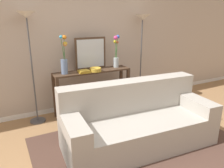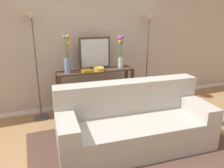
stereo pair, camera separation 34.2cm
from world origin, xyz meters
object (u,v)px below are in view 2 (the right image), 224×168
at_px(book_stack, 87,71).
at_px(wall_mirror, 95,53).
at_px(floor_lamp_left, 33,37).
at_px(floor_lamp_right, 148,35).
at_px(vase_tall_flowers, 68,58).
at_px(fruit_bowl, 99,69).
at_px(couch, 134,125).
at_px(book_row_under_console, 73,112).
at_px(console_table, 96,83).
at_px(vase_short_flowers, 121,54).

bearing_deg(book_stack, wall_mirror, 45.43).
distance_m(floor_lamp_left, floor_lamp_right, 2.13).
height_order(vase_tall_flowers, fruit_bowl, vase_tall_flowers).
distance_m(couch, book_row_under_console, 1.44).
bearing_deg(vase_tall_flowers, fruit_bowl, -8.94).
xyz_separation_m(console_table, vase_tall_flowers, (-0.50, -0.01, 0.50)).
xyz_separation_m(console_table, floor_lamp_left, (-1.01, 0.09, 0.88)).
distance_m(floor_lamp_left, vase_short_flowers, 1.57).
height_order(vase_tall_flowers, book_row_under_console, vase_tall_flowers).
bearing_deg(couch, floor_lamp_right, 54.26).
relative_size(console_table, wall_mirror, 2.39).
xyz_separation_m(vase_short_flowers, book_stack, (-0.71, -0.13, -0.24)).
distance_m(console_table, book_stack, 0.36).
relative_size(console_table, floor_lamp_left, 0.77).
relative_size(vase_short_flowers, book_row_under_console, 2.58).
distance_m(book_stack, book_row_under_console, 0.84).
relative_size(wall_mirror, vase_short_flowers, 0.97).
bearing_deg(book_row_under_console, book_stack, -20.73).
bearing_deg(vase_tall_flowers, console_table, 1.13).
bearing_deg(floor_lamp_right, floor_lamp_left, 180.00).
relative_size(vase_short_flowers, book_stack, 2.94).
bearing_deg(wall_mirror, floor_lamp_left, -177.59).
bearing_deg(vase_tall_flowers, vase_short_flowers, 2.43).
height_order(couch, fruit_bowl, fruit_bowl).
relative_size(floor_lamp_right, fruit_bowl, 8.70).
xyz_separation_m(couch, floor_lamp_right, (0.99, 1.38, 1.09)).
xyz_separation_m(console_table, book_stack, (-0.20, -0.10, 0.28)).
bearing_deg(wall_mirror, couch, -86.03).
xyz_separation_m(vase_tall_flowers, vase_short_flowers, (1.01, 0.04, 0.01)).
height_order(vase_short_flowers, book_row_under_console, vase_short_flowers).
bearing_deg(wall_mirror, console_table, -103.42).
relative_size(vase_tall_flowers, book_row_under_console, 2.74).
height_order(vase_tall_flowers, vase_short_flowers, vase_tall_flowers).
xyz_separation_m(floor_lamp_left, book_stack, (0.82, -0.19, -0.60)).
relative_size(vase_tall_flowers, book_stack, 3.12).
xyz_separation_m(floor_lamp_left, vase_tall_flowers, (0.51, -0.10, -0.37)).
bearing_deg(vase_short_flowers, fruit_bowl, -165.49).
bearing_deg(wall_mirror, book_row_under_console, -165.18).
bearing_deg(book_stack, floor_lamp_right, 8.10).
bearing_deg(floor_lamp_left, console_table, -4.89).
bearing_deg(floor_lamp_right, console_table, -175.58).
xyz_separation_m(floor_lamp_left, fruit_bowl, (1.04, -0.18, -0.59)).
distance_m(vase_tall_flowers, fruit_bowl, 0.57).
height_order(console_table, floor_lamp_left, floor_lamp_left).
xyz_separation_m(vase_short_flowers, book_row_under_console, (-0.97, -0.03, -1.02)).
bearing_deg(floor_lamp_left, floor_lamp_right, 0.00).
bearing_deg(vase_short_flowers, book_row_under_console, -178.06).
bearing_deg(wall_mirror, vase_tall_flowers, -165.23).
bearing_deg(fruit_bowl, console_table, 104.80).
bearing_deg(floor_lamp_right, fruit_bowl, -170.71).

